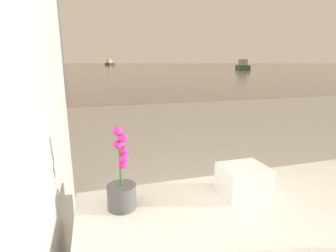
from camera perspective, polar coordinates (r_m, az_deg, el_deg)
name	(u,v)px	position (r m, az deg, el deg)	size (l,w,h in m)	color
marble_side_panel	(17,66)	(1.00, -29.98, 11.17)	(0.06, 2.38, 2.40)	silver
potted_orchid	(122,189)	(1.32, -10.04, -13.27)	(0.14, 0.14, 0.42)	#4C4C4C
towel_stack	(243,180)	(1.49, 16.03, -11.32)	(0.24, 0.21, 0.16)	white
harbor_water	(94,67)	(62.42, -15.90, 12.32)	(180.00, 110.00, 0.01)	gray
harbor_boat_1	(243,66)	(37.54, 15.93, 12.37)	(2.66, 4.09, 1.45)	#335647
harbor_boat_3	(110,63)	(75.19, -12.56, 13.14)	(2.43, 4.49, 1.60)	#335647
skyline_tower_2	(45,33)	(119.98, -25.18, 17.92)	(11.10, 12.24, 24.25)	#4C515B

